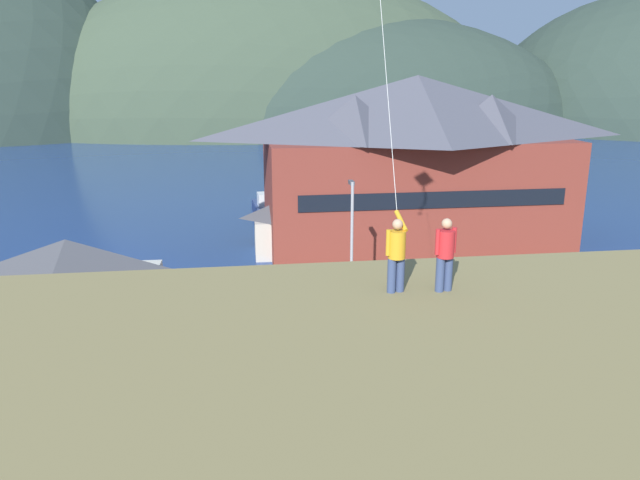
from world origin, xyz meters
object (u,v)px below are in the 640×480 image
storage_shed_waterside (284,226)px  person_kite_flyer (396,253)px  wharf_dock (300,211)px  parked_car_front_row_silver (219,377)px  person_companion (445,252)px  moored_boat_wharfside (265,208)px  parked_car_mid_row_far (80,403)px  parked_car_mid_row_center (507,364)px  parking_light_pole (352,233)px  harbor_lodge (415,157)px  parked_car_back_row_right (273,321)px  storage_shed_near_lot (71,297)px  parked_car_back_row_left (530,305)px  parked_car_mid_row_near (632,291)px

storage_shed_waterside → person_kite_flyer: (0.36, -28.43, 6.33)m
wharf_dock → parked_car_front_row_silver: bearing=-101.5°
parked_car_front_row_silver → person_companion: 12.67m
moored_boat_wharfside → person_kite_flyer: bearing=-88.4°
wharf_dock → person_kite_flyer: person_kite_flyer is taller
parked_car_mid_row_far → wharf_dock: bearing=71.2°
parked_car_front_row_silver → wharf_dock: bearing=78.5°
parked_car_mid_row_center → parking_light_pole: 11.68m
harbor_lodge → storage_shed_waterside: size_ratio=5.01×
wharf_dock → parked_car_back_row_right: bearing=-98.7°
storage_shed_near_lot → storage_shed_waterside: size_ratio=1.76×
storage_shed_waterside → parked_car_front_row_silver: storage_shed_waterside is taller
storage_shed_near_lot → parked_car_back_row_right: (8.85, 0.35, -1.78)m
parked_car_mid_row_far → harbor_lodge: bearing=50.2°
harbor_lodge → parked_car_back_row_left: harbor_lodge is taller
parked_car_mid_row_center → person_companion: bearing=-125.3°
parked_car_back_row_right → person_companion: (3.24, -13.94, 7.32)m
harbor_lodge → parked_car_back_row_left: size_ratio=5.22×
moored_boat_wharfside → wharf_dock: bearing=5.4°
storage_shed_near_lot → storage_shed_waterside: bearing=54.6°
person_kite_flyer → moored_boat_wharfside: bearing=91.6°
parked_car_back_row_right → person_kite_flyer: (2.11, -13.85, 7.33)m
storage_shed_near_lot → parking_light_pole: parking_light_pole is taller
parked_car_mid_row_center → parked_car_back_row_left: same height
harbor_lodge → storage_shed_waterside: (-9.63, -1.29, -4.46)m
person_kite_flyer → storage_shed_waterside: bearing=90.7°
harbor_lodge → person_kite_flyer: bearing=-107.3°
storage_shed_waterside → parked_car_back_row_right: size_ratio=1.05×
parked_car_front_row_silver → storage_shed_waterside: bearing=78.2°
storage_shed_waterside → parked_car_front_row_silver: size_ratio=1.06×
storage_shed_near_lot → parked_car_front_row_silver: (6.44, -4.92, -1.78)m
parked_car_mid_row_far → parking_light_pole: size_ratio=0.65×
storage_shed_waterside → parked_car_back_row_left: (11.23, -14.30, -1.00)m
parked_car_mid_row_near → moored_boat_wharfside: bearing=126.1°
parked_car_mid_row_far → parked_car_back_row_left: bearing=18.6°
moored_boat_wharfside → parked_car_front_row_silver: bearing=-96.0°
wharf_dock → parked_car_back_row_left: bearing=-71.7°
person_companion → parked_car_mid_row_near: bearing=43.7°
moored_boat_wharfside → parked_car_mid_row_near: bearing=-53.9°
parked_car_mid_row_center → person_kite_flyer: bearing=-130.6°
parked_car_mid_row_far → parked_car_back_row_left: 21.35m
storage_shed_waterside → parking_light_pole: bearing=-73.8°
storage_shed_waterside → parked_car_mid_row_far: size_ratio=1.05×
storage_shed_near_lot → person_companion: bearing=-48.3°
storage_shed_near_lot → parked_car_front_row_silver: 8.30m
parking_light_pole → storage_shed_near_lot: bearing=-159.6°
storage_shed_near_lot → parking_light_pole: 14.42m
parked_car_back_row_left → person_companion: person_companion is taller
parked_car_mid_row_center → parked_car_back_row_left: size_ratio=0.98×
parked_car_mid_row_near → parked_car_mid_row_center: bearing=-145.0°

